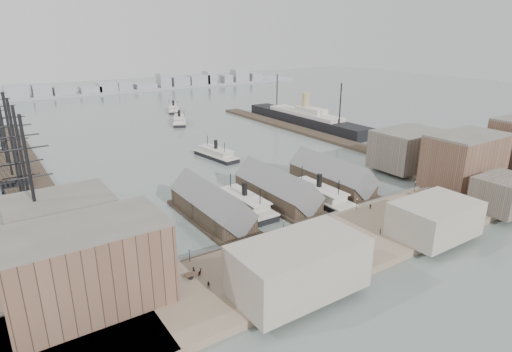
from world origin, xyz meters
TOP-DOWN VIEW (x-y plane):
  - ground at (0.00, 0.00)m, footprint 900.00×900.00m
  - quay at (0.00, -20.00)m, footprint 180.00×30.00m
  - seawall at (0.00, -5.20)m, footprint 180.00×1.20m
  - east_land at (95.00, -10.00)m, footprint 70.00×80.00m
  - west_wharf at (-68.00, 100.00)m, footprint 10.00×220.00m
  - east_wharf at (78.00, 90.00)m, footprint 10.00×180.00m
  - ferry_shed_west at (-26.00, 16.88)m, footprint 14.00×42.00m
  - ferry_shed_center at (0.00, 16.88)m, footprint 14.00×42.00m
  - ferry_shed_east at (26.00, 16.88)m, footprint 14.00×42.00m
  - warehouse_west_front at (-70.00, -12.00)m, footprint 32.00×18.00m
  - warehouse_west_back at (-70.00, 18.00)m, footprint 26.00×20.00m
  - warehouse_east_front at (66.00, -12.00)m, footprint 30.00×18.00m
  - warehouse_east_back at (68.00, 15.00)m, footprint 28.00×20.00m
  - street_bldg_center at (20.00, -32.00)m, footprint 24.00×16.00m
  - street_bldg_west at (-30.00, -32.00)m, footprint 30.00×16.00m
  - street_bldg_east at (55.00, -33.00)m, footprint 18.00×14.00m
  - lamp_post_far_w at (-45.00, -7.00)m, footprint 0.44×0.44m
  - lamp_post_near_w at (-15.00, -7.00)m, footprint 0.44×0.44m
  - lamp_post_near_e at (15.00, -7.00)m, footprint 0.44×0.44m
  - lamp_post_far_e at (45.00, -7.00)m, footprint 0.44×0.44m
  - far_shore at (-2.07, 334.14)m, footprint 500.00×40.00m
  - ferry_docked_west at (-13.00, 17.42)m, footprint 8.63×28.76m
  - ferry_docked_east at (13.00, 9.26)m, footprint 8.94×29.80m
  - ferry_open_near at (8.49, 76.89)m, footprint 11.59×27.17m
  - ferry_open_mid at (26.76, 159.81)m, footprint 18.21×27.42m
  - ferry_open_far at (41.00, 202.25)m, footprint 16.42×26.23m
  - sailing_ship_near at (-75.26, 41.55)m, footprint 9.50×65.46m
  - sailing_ship_mid at (-75.77, 107.10)m, footprint 9.69×56.00m
  - ocean_steamer at (92.00, 110.96)m, footprint 14.19×103.68m
  - tram at (42.58, -18.63)m, footprint 3.76×11.12m
  - horse_cart_left at (-46.47, -14.11)m, footprint 4.60×1.51m
  - horse_cart_center at (-9.98, -14.12)m, footprint 5.01×2.21m
  - horse_cart_right at (22.19, -20.25)m, footprint 4.80×2.98m
  - pedestrian_0 at (-46.62, -12.56)m, footprint 0.79×0.70m
  - pedestrian_1 at (-46.56, -20.17)m, footprint 0.98×1.04m
  - pedestrian_2 at (-23.93, -8.18)m, footprint 1.11×1.14m
  - pedestrian_3 at (-10.81, -26.91)m, footprint 0.48×1.07m
  - pedestrian_4 at (-1.98, -10.09)m, footprint 0.72×0.97m
  - pedestrian_5 at (7.38, -23.52)m, footprint 0.76×0.66m
  - pedestrian_6 at (19.21, -9.12)m, footprint 0.79×0.95m
  - pedestrian_7 at (30.90, -24.53)m, footprint 1.10×0.68m
  - pedestrian_8 at (38.70, -15.27)m, footprint 0.96×0.99m
  - pedestrian_9 at (58.21, -23.71)m, footprint 0.78×0.93m

SIDE VIEW (x-z plane):
  - ground at x=0.00m, z-range 0.00..0.00m
  - west_wharf at x=-68.00m, z-range 0.00..1.60m
  - east_wharf at x=78.00m, z-range 0.00..1.60m
  - quay at x=0.00m, z-range 0.00..2.00m
  - east_land at x=95.00m, z-range 0.00..2.00m
  - seawall at x=0.00m, z-range 0.00..2.30m
  - ferry_open_far at x=41.00m, z-range -2.39..6.62m
  - ferry_open_near at x=8.49m, z-range -2.50..6.90m
  - ferry_open_mid at x=26.76m, z-range -2.51..6.95m
  - ferry_docked_west at x=-13.00m, z-range -2.73..7.54m
  - ferry_docked_east at x=13.00m, z-range -2.83..7.82m
  - pedestrian_2 at x=-23.93m, z-range 2.00..3.56m
  - horse_cart_left at x=-46.47m, z-range 2.02..3.55m
  - horse_cart_right at x=22.19m, z-range 2.02..3.56m
  - pedestrian_9 at x=58.21m, z-range 2.00..3.64m
  - pedestrian_7 at x=30.90m, z-range 2.00..3.64m
  - horse_cart_center at x=-9.98m, z-range 2.01..3.64m
  - pedestrian_8 at x=38.70m, z-range 2.00..3.67m
  - pedestrian_1 at x=-46.56m, z-range 2.00..3.70m
  - sailing_ship_mid at x=-75.77m, z-range -17.07..22.78m
  - sailing_ship_near at x=-75.26m, z-range -16.67..22.40m
  - pedestrian_5 at x=7.38m, z-range 2.00..3.74m
  - pedestrian_0 at x=-46.62m, z-range 2.00..3.77m
  - pedestrian_6 at x=19.21m, z-range 2.00..3.79m
  - pedestrian_3 at x=-10.81m, z-range 2.00..3.79m
  - pedestrian_4 at x=-1.98m, z-range 2.00..3.81m
  - far_shore at x=-2.07m, z-range -3.96..11.77m
  - tram at x=42.58m, z-range 2.05..5.93m
  - ocean_steamer at x=92.00m, z-range -5.91..14.83m
  - ferry_shed_west at x=-26.00m, z-range -1.66..10.94m
  - ferry_shed_center at x=0.00m, z-range -1.66..10.94m
  - ferry_shed_east at x=26.00m, z-range -1.66..10.94m
  - lamp_post_far_w at x=-45.00m, z-range 2.75..6.67m
  - lamp_post_near_w at x=-15.00m, z-range 2.75..6.67m
  - lamp_post_near_e at x=15.00m, z-range 2.75..6.67m
  - lamp_post_far_e at x=45.00m, z-range 2.75..6.67m
  - street_bldg_center at x=20.00m, z-range 2.00..12.00m
  - street_bldg_east at x=55.00m, z-range 2.00..13.00m
  - street_bldg_west at x=-30.00m, z-range 2.00..14.00m
  - warehouse_west_back at x=-70.00m, z-range 2.00..16.00m
  - warehouse_east_back at x=68.00m, z-range 2.00..17.00m
  - warehouse_west_front at x=-70.00m, z-range 2.00..20.00m
  - warehouse_east_front at x=66.00m, z-range 2.00..21.00m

